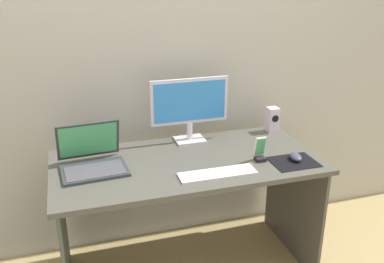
{
  "coord_description": "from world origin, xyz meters",
  "views": [
    {
      "loc": [
        -0.6,
        -2.04,
        1.74
      ],
      "look_at": [
        0.02,
        -0.02,
        0.91
      ],
      "focal_mm": 39.65,
      "sensor_mm": 36.0,
      "label": 1
    }
  ],
  "objects_px": {
    "monitor": "(190,106)",
    "phone_in_dock": "(260,152)",
    "keyboard_external": "(217,174)",
    "mouse": "(296,157)",
    "speaker_right": "(272,120)",
    "laptop": "(92,160)"
  },
  "relations": [
    {
      "from": "keyboard_external",
      "to": "phone_in_dock",
      "type": "bearing_deg",
      "value": 18.77
    },
    {
      "from": "keyboard_external",
      "to": "mouse",
      "type": "xyz_separation_m",
      "value": [
        0.47,
        0.03,
        0.02
      ]
    },
    {
      "from": "monitor",
      "to": "mouse",
      "type": "height_order",
      "value": "monitor"
    },
    {
      "from": "mouse",
      "to": "monitor",
      "type": "bearing_deg",
      "value": 146.26
    },
    {
      "from": "laptop",
      "to": "keyboard_external",
      "type": "height_order",
      "value": "laptop"
    },
    {
      "from": "monitor",
      "to": "laptop",
      "type": "xyz_separation_m",
      "value": [
        -0.6,
        -0.22,
        -0.18
      ]
    },
    {
      "from": "phone_in_dock",
      "to": "speaker_right",
      "type": "bearing_deg",
      "value": 54.96
    },
    {
      "from": "keyboard_external",
      "to": "speaker_right",
      "type": "bearing_deg",
      "value": 41.25
    },
    {
      "from": "monitor",
      "to": "phone_in_dock",
      "type": "bearing_deg",
      "value": -53.07
    },
    {
      "from": "laptop",
      "to": "mouse",
      "type": "xyz_separation_m",
      "value": [
        1.08,
        -0.22,
        -0.03
      ]
    },
    {
      "from": "phone_in_dock",
      "to": "monitor",
      "type": "bearing_deg",
      "value": 126.93
    },
    {
      "from": "speaker_right",
      "to": "laptop",
      "type": "distance_m",
      "value": 1.18
    },
    {
      "from": "monitor",
      "to": "speaker_right",
      "type": "distance_m",
      "value": 0.57
    },
    {
      "from": "monitor",
      "to": "keyboard_external",
      "type": "height_order",
      "value": "monitor"
    },
    {
      "from": "monitor",
      "to": "keyboard_external",
      "type": "distance_m",
      "value": 0.53
    },
    {
      "from": "monitor",
      "to": "keyboard_external",
      "type": "bearing_deg",
      "value": -89.26
    },
    {
      "from": "monitor",
      "to": "phone_in_dock",
      "type": "height_order",
      "value": "monitor"
    },
    {
      "from": "phone_in_dock",
      "to": "laptop",
      "type": "bearing_deg",
      "value": 169.6
    },
    {
      "from": "monitor",
      "to": "phone_in_dock",
      "type": "xyz_separation_m",
      "value": [
        0.29,
        -0.38,
        -0.18
      ]
    },
    {
      "from": "monitor",
      "to": "phone_in_dock",
      "type": "relative_size",
      "value": 3.44
    },
    {
      "from": "mouse",
      "to": "phone_in_dock",
      "type": "xyz_separation_m",
      "value": [
        -0.19,
        0.06,
        0.03
      ]
    },
    {
      "from": "monitor",
      "to": "mouse",
      "type": "relative_size",
      "value": 4.76
    }
  ]
}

